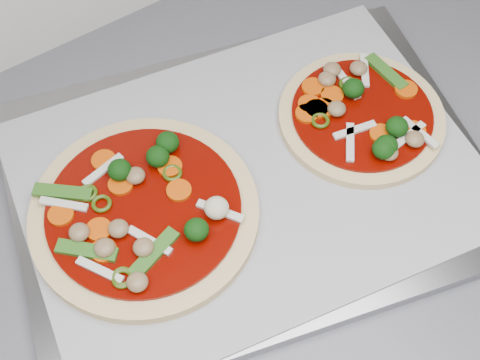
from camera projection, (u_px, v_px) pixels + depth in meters
countertop at (102, 288)px, 0.66m from camera, size 3.60×0.60×0.04m
baking_tray at (249, 178)px, 0.70m from camera, size 0.56×0.47×0.02m
parchment at (249, 173)px, 0.69m from camera, size 0.51×0.41×0.00m
pizza_left at (144, 211)px, 0.65m from camera, size 0.31×0.31×0.04m
pizza_right at (362, 115)px, 0.72m from camera, size 0.19×0.19×0.03m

